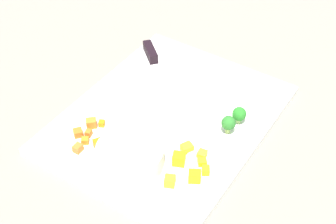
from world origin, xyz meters
TOP-DOWN VIEW (x-y plane):
  - ground_plane at (0.00, 0.00)m, footprint 4.00×4.00m
  - cutting_board at (0.00, 0.00)m, footprint 0.41×0.33m
  - prep_bowl at (0.13, 0.01)m, footprint 0.11×0.11m
  - chef_knife at (-0.07, -0.06)m, footprint 0.24×0.28m
  - carrot_dice_0 at (0.08, -0.03)m, footprint 0.02×0.02m
  - carrot_dice_1 at (0.11, -0.09)m, footprint 0.01×0.01m
  - carrot_dice_2 at (0.15, -0.08)m, footprint 0.02×0.01m
  - carrot_dice_3 at (0.13, -0.05)m, footprint 0.02×0.02m
  - carrot_dice_4 at (0.09, -0.10)m, footprint 0.02×0.02m
  - carrot_dice_5 at (0.12, -0.10)m, footprint 0.02×0.02m
  - carrot_dice_6 at (0.08, -0.08)m, footprint 0.01×0.01m
  - carrot_dice_7 at (0.13, -0.08)m, footprint 0.02×0.02m
  - pepper_dice_0 at (0.05, 0.07)m, footprint 0.02×0.02m
  - pepper_dice_1 at (0.08, 0.12)m, footprint 0.02×0.02m
  - pepper_dice_2 at (0.10, 0.11)m, footprint 0.02×0.02m
  - pepper_dice_3 at (0.07, 0.11)m, footprint 0.02×0.02m
  - pepper_dice_4 at (0.13, 0.09)m, footprint 0.02×0.02m
  - pepper_dice_5 at (0.08, 0.08)m, footprint 0.02×0.03m
  - pepper_dice_6 at (0.05, 0.10)m, footprint 0.02×0.02m
  - broccoli_floret_0 at (-0.05, 0.11)m, footprint 0.02×0.02m
  - broccoli_floret_1 at (-0.02, 0.11)m, footprint 0.02×0.02m

SIDE VIEW (x-z plane):
  - ground_plane at x=0.00m, z-range 0.00..0.00m
  - cutting_board at x=0.00m, z-range 0.00..0.01m
  - carrot_dice_6 at x=0.08m, z-range 0.01..0.02m
  - carrot_dice_7 at x=0.13m, z-range 0.01..0.02m
  - carrot_dice_1 at x=0.11m, z-range 0.01..0.02m
  - pepper_dice_6 at x=0.05m, z-range 0.01..0.02m
  - carrot_dice_5 at x=0.12m, z-range 0.01..0.02m
  - pepper_dice_1 at x=0.08m, z-range 0.01..0.02m
  - pepper_dice_3 at x=0.07m, z-range 0.01..0.02m
  - pepper_dice_0 at x=0.05m, z-range 0.01..0.02m
  - carrot_dice_2 at x=0.15m, z-range 0.01..0.02m
  - chef_knife at x=-0.07m, z-range 0.01..0.03m
  - carrot_dice_4 at x=0.09m, z-range 0.01..0.03m
  - pepper_dice_4 at x=0.13m, z-range 0.01..0.03m
  - carrot_dice_3 at x=0.13m, z-range 0.01..0.03m
  - carrot_dice_0 at x=0.08m, z-range 0.01..0.03m
  - pepper_dice_2 at x=0.10m, z-range 0.01..0.03m
  - pepper_dice_5 at x=0.08m, z-range 0.01..0.03m
  - broccoli_floret_0 at x=-0.05m, z-range 0.02..0.05m
  - prep_bowl at x=0.13m, z-range 0.01..0.05m
  - broccoli_floret_1 at x=-0.02m, z-range 0.02..0.05m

